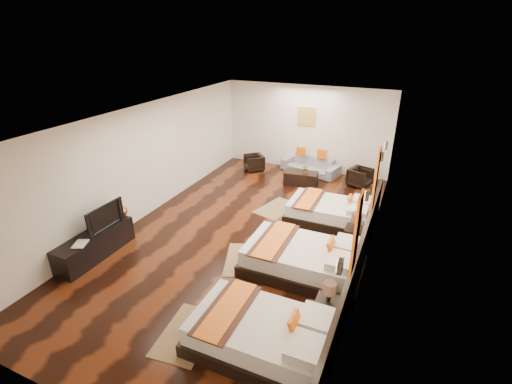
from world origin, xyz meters
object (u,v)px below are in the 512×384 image
at_px(armchair_right, 360,177).
at_px(coffee_table, 301,178).
at_px(tv_console, 95,245).
at_px(armchair_left, 254,163).
at_px(table_plant, 306,169).
at_px(nightstand_a, 328,308).
at_px(bed_near, 263,334).
at_px(tv, 102,216).
at_px(nightstand_b, 355,235).
at_px(sofa, 311,165).
at_px(bed_mid, 304,259).
at_px(figurine, 120,210).
at_px(book, 74,244).
at_px(bed_far, 331,212).

relative_size(armchair_right, coffee_table, 0.64).
bearing_deg(armchair_right, tv_console, 161.76).
bearing_deg(armchair_right, armchair_left, 109.62).
bearing_deg(table_plant, nightstand_a, -69.63).
xyz_separation_m(bed_near, coffee_table, (-1.38, 6.32, -0.08)).
distance_m(bed_near, nightstand_a, 1.20).
relative_size(tv, armchair_right, 1.52).
height_order(nightstand_a, nightstand_b, nightstand_b).
height_order(tv_console, sofa, sofa).
bearing_deg(bed_mid, sofa, 104.67).
relative_size(tv_console, figurine, 5.41).
bearing_deg(sofa, table_plant, -67.66).
xyz_separation_m(nightstand_a, armchair_left, (-3.94, 5.89, -0.00)).
bearing_deg(bed_mid, coffee_table, 108.09).
bearing_deg(book, bed_near, -5.12).
bearing_deg(bed_near, nightstand_a, 51.49).
bearing_deg(tv, bed_mid, -76.11).
bearing_deg(tv, nightstand_b, -64.07).
height_order(nightstand_b, sofa, nightstand_b).
xyz_separation_m(sofa, coffee_table, (0.00, -1.05, -0.08)).
height_order(nightstand_b, figurine, figurine).
xyz_separation_m(bed_near, armchair_right, (0.30, 6.90, 0.01)).
bearing_deg(nightstand_b, table_plant, 124.61).
distance_m(nightstand_a, book, 4.99).
xyz_separation_m(bed_mid, figurine, (-4.20, -0.41, 0.42)).
relative_size(sofa, armchair_left, 3.15).
relative_size(bed_near, nightstand_b, 2.59).
bearing_deg(figurine, table_plant, 57.45).
distance_m(coffee_table, table_plant, 0.36).
xyz_separation_m(bed_far, book, (-4.20, -3.97, 0.30)).
distance_m(tv, armchair_left, 5.81).
distance_m(tv_console, sofa, 7.11).
height_order(bed_near, figurine, figurine).
height_order(bed_far, tv, tv).
bearing_deg(tv_console, armchair_right, 53.37).
height_order(bed_far, figurine, figurine).
bearing_deg(nightstand_b, tv, -154.85).
distance_m(sofa, table_plant, 1.11).
height_order(nightstand_a, armchair_left, nightstand_a).
bearing_deg(armchair_left, book, -50.95).
height_order(figurine, sofa, figurine).
bearing_deg(bed_far, bed_near, -89.98).
distance_m(sofa, armchair_right, 1.75).
bearing_deg(bed_far, nightstand_b, -51.08).
bearing_deg(table_plant, book, -116.51).
distance_m(armchair_left, table_plant, 2.04).
bearing_deg(tv_console, bed_near, -11.43).
xyz_separation_m(tv_console, book, (0.00, -0.47, 0.29)).
height_order(tv, coffee_table, tv).
relative_size(nightstand_a, sofa, 0.41).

